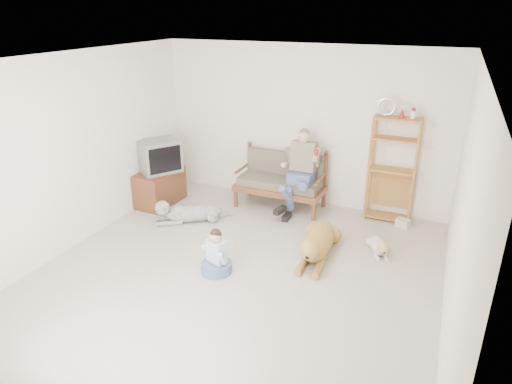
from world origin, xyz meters
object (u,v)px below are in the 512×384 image
at_px(golden_retriever, 317,243).
at_px(etagere, 392,169).
at_px(loveseat, 281,179).
at_px(tv_stand, 160,187).

bearing_deg(golden_retriever, etagere, 62.40).
xyz_separation_m(loveseat, tv_stand, (-1.99, -0.74, -0.19)).
bearing_deg(tv_stand, etagere, 16.17).
bearing_deg(golden_retriever, loveseat, 122.72).
relative_size(loveseat, golden_retriever, 0.95).
relative_size(loveseat, etagere, 0.76).
relative_size(loveseat, tv_stand, 1.63).
height_order(tv_stand, golden_retriever, tv_stand).
height_order(loveseat, golden_retriever, loveseat).
distance_m(etagere, golden_retriever, 1.89).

